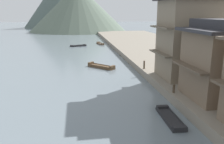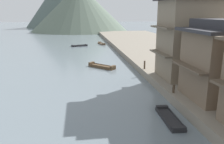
% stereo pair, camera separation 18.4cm
% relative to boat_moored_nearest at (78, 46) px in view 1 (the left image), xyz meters
% --- Properties ---
extents(riverbank_right, '(18.00, 110.00, 0.81)m').
position_rel_boat_moored_nearest_xyz_m(riverbank_right, '(16.23, -21.88, 0.28)').
color(riverbank_right, gray).
rests_on(riverbank_right, ground).
extents(boat_moored_nearest, '(3.73, 2.08, 0.36)m').
position_rel_boat_moored_nearest_xyz_m(boat_moored_nearest, '(0.00, 0.00, 0.00)').
color(boat_moored_nearest, '#232326').
rests_on(boat_moored_nearest, ground).
extents(boat_moored_second, '(1.15, 3.82, 0.37)m').
position_rel_boat_moored_nearest_xyz_m(boat_moored_second, '(5.96, -38.64, 0.00)').
color(boat_moored_second, '#232326').
rests_on(boat_moored_second, ground).
extents(boat_moored_third, '(3.62, 3.75, 0.55)m').
position_rel_boat_moored_nearest_xyz_m(boat_moored_third, '(2.86, -21.89, 0.06)').
color(boat_moored_third, brown).
rests_on(boat_moored_third, ground).
extents(boat_moored_far, '(1.60, 3.64, 0.45)m').
position_rel_boat_moored_nearest_xyz_m(boat_moored_far, '(5.33, 2.60, 0.03)').
color(boat_moored_far, brown).
rests_on(boat_moored_far, ground).
extents(house_waterfront_tall, '(5.20, 5.47, 6.14)m').
position_rel_boat_moored_nearest_xyz_m(house_waterfront_tall, '(10.26, -36.97, 3.70)').
color(house_waterfront_tall, '#75604C').
rests_on(house_waterfront_tall, riverbank_right).
extents(house_waterfront_narrow, '(6.45, 5.62, 8.74)m').
position_rel_boat_moored_nearest_xyz_m(house_waterfront_narrow, '(10.89, -30.77, 4.99)').
color(house_waterfront_narrow, '#7F705B').
rests_on(house_waterfront_narrow, riverbank_right).
extents(mooring_post_dock_mid, '(0.20, 0.20, 0.70)m').
position_rel_boat_moored_nearest_xyz_m(mooring_post_dock_mid, '(7.58, -35.35, 1.03)').
color(mooring_post_dock_mid, '#473828').
rests_on(mooring_post_dock_mid, riverbank_right).
extents(mooring_post_dock_far, '(0.20, 0.20, 0.98)m').
position_rel_boat_moored_nearest_xyz_m(mooring_post_dock_far, '(7.58, -26.58, 1.17)').
color(mooring_post_dock_far, '#473828').
rests_on(mooring_post_dock_far, riverbank_right).
extents(hill_far_west, '(39.82, 39.82, 18.76)m').
position_rel_boat_moored_nearest_xyz_m(hill_far_west, '(0.83, 47.45, 9.26)').
color(hill_far_west, '#5B6B5B').
rests_on(hill_far_west, ground).
extents(hill_far_centre, '(36.55, 36.55, 24.97)m').
position_rel_boat_moored_nearest_xyz_m(hill_far_centre, '(-8.10, 74.19, 12.36)').
color(hill_far_centre, '#4C5B56').
rests_on(hill_far_centre, ground).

